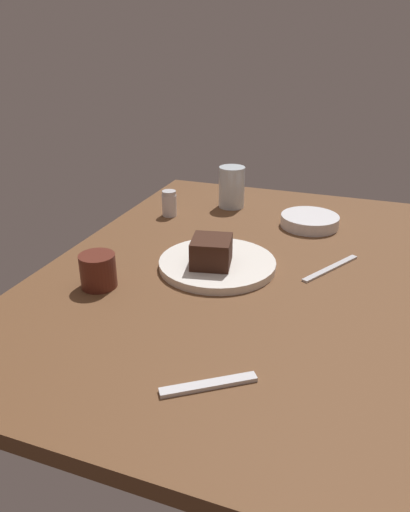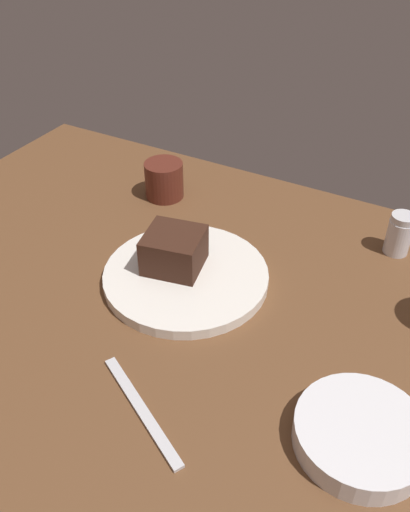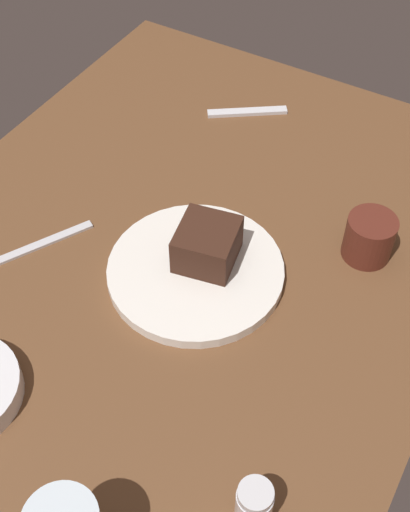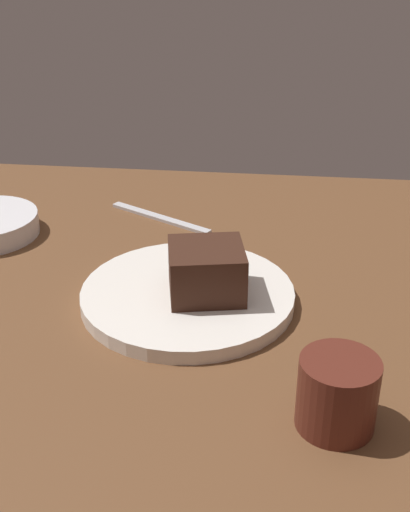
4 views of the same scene
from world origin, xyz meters
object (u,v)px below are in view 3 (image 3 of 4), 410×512
Objects in this scene: salt_shaker at (254,505)px; dessert_spoon at (247,112)px; chocolate_cake_slice at (207,244)px; coffee_cup at (369,238)px; dessert_plate at (196,271)px; butter_knife at (35,246)px.

salt_shaker reaches higher than dessert_spoon.
coffee_cup is at bearing 125.99° from chocolate_cake_slice.
dessert_plate reaches higher than butter_knife.
coffee_cup is at bearing -69.15° from dessert_spoon.
chocolate_cake_slice reaches higher than salt_shaker.
dessert_spoon is (-66.37, -35.64, -3.32)cm from salt_shaker.
coffee_cup reaches higher than butter_knife.
salt_shaker is 44.65cm from coffee_cup.
coffee_cup is at bearing -175.43° from salt_shaker.
salt_shaker is at bearing 4.57° from coffee_cup.
dessert_spoon is 48.20cm from butter_knife.
salt_shaker is 0.39× the size of butter_knife.
salt_shaker reaches higher than dessert_plate.
butter_knife is (46.50, -12.70, -0.10)cm from dessert_spoon.
coffee_cup is at bearing 147.96° from butter_knife.
salt_shaker is (27.67, 23.99, 2.78)cm from dessert_plate.
dessert_plate is 4.68cm from chocolate_cake_slice.
chocolate_cake_slice is 1.19× the size of coffee_cup.
dessert_plate is at bearing -139.08° from salt_shaker.
chocolate_cake_slice reaches higher than dessert_spoon.
dessert_plate is 1.39× the size of butter_knife.
salt_shaker reaches higher than butter_knife.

